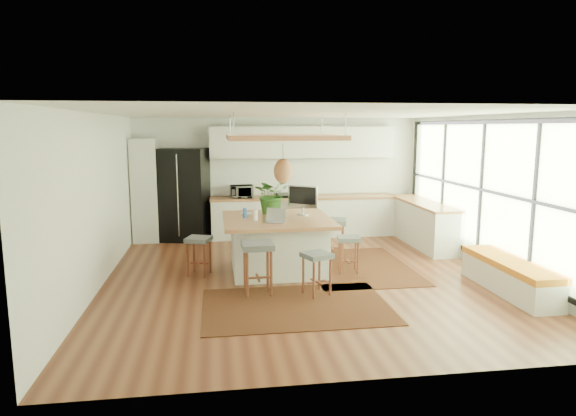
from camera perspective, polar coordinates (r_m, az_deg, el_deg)
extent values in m
plane|color=#562618|center=(8.48, 1.84, -7.86)|extent=(7.00, 7.00, 0.00)
plane|color=white|center=(8.11, 1.94, 10.69)|extent=(7.00, 7.00, 0.00)
plane|color=silver|center=(11.63, -1.15, 3.57)|extent=(6.50, 0.00, 6.50)
plane|color=silver|center=(4.84, 9.22, -4.48)|extent=(6.50, 0.00, 6.50)
plane|color=silver|center=(8.27, -20.88, 0.68)|extent=(0.00, 7.00, 7.00)
plane|color=silver|center=(9.32, 21.96, 1.52)|extent=(0.00, 7.00, 7.00)
cube|color=silver|center=(11.35, -15.90, 1.94)|extent=(0.55, 0.60, 2.25)
cube|color=silver|center=(11.52, 1.78, -1.06)|extent=(4.20, 0.60, 0.88)
cube|color=#985636|center=(11.45, 1.79, 1.21)|extent=(4.24, 0.64, 0.05)
cube|color=white|center=(11.69, 1.54, 3.59)|extent=(4.20, 0.02, 0.80)
cube|color=silver|center=(11.48, 1.70, 7.49)|extent=(4.20, 0.34, 0.70)
cube|color=silver|center=(11.09, 15.08, -1.78)|extent=(0.60, 2.50, 0.88)
cube|color=#985636|center=(11.01, 15.17, 0.57)|extent=(0.64, 2.54, 0.05)
cube|color=black|center=(7.16, 0.92, -11.08)|extent=(2.60, 1.80, 0.01)
cube|color=black|center=(9.17, 7.95, -6.60)|extent=(1.80, 2.60, 0.01)
imported|color=#A5A5AA|center=(11.26, -5.27, 2.03)|extent=(0.50, 0.29, 0.34)
imported|color=#1E4C19|center=(9.07, -1.89, 1.12)|extent=(0.96, 0.98, 0.57)
imported|color=silver|center=(8.95, -4.74, -0.70)|extent=(0.21, 0.21, 0.05)
cylinder|color=blue|center=(8.72, -4.90, -0.50)|extent=(0.07, 0.07, 0.19)
cylinder|color=white|center=(8.48, -3.79, -0.76)|extent=(0.07, 0.07, 0.19)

